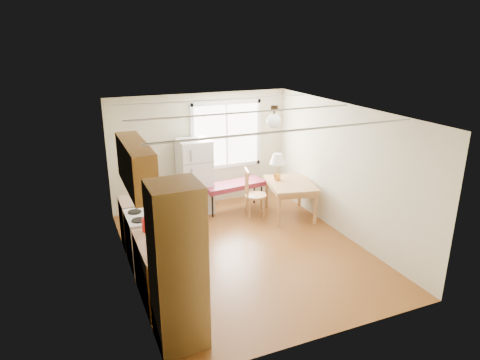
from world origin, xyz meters
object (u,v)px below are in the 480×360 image
dining_table (290,187)px  chair (251,190)px  refrigerator (195,176)px  bench (234,186)px

dining_table → chair: bearing=175.2°
refrigerator → chair: bearing=-38.2°
bench → dining_table: 1.23m
refrigerator → chair: (0.98, -0.76, -0.20)m
refrigerator → bench: size_ratio=1.13×
chair → bench: bearing=123.2°
refrigerator → dining_table: refrigerator is taller
refrigerator → bench: 0.88m
refrigerator → dining_table: (1.78, -1.01, -0.16)m
bench → dining_table: (0.98, -0.74, 0.08)m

